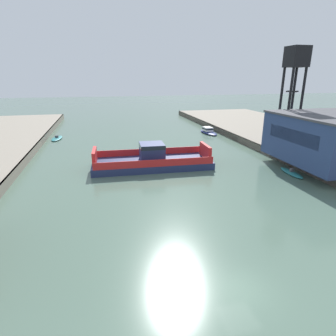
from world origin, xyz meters
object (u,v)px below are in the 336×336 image
Objects in this scene: crane_tower at (295,71)px; moored_boat_mid_left at (57,138)px; warehouse_shed at (334,138)px; chain_ferry at (152,160)px; moored_boat_near_left at (292,173)px; moored_boat_near_right at (208,131)px.

moored_boat_mid_left is at bearing 149.79° from crane_tower.
warehouse_shed is 0.91× the size of crane_tower.
chain_ferry is at bearing -55.62° from moored_boat_mid_left.
moored_boat_near_left is at bearing -119.47° from crane_tower.
moored_boat_near_left is 8.78m from warehouse_shed.
moored_boat_mid_left is (-17.78, 25.98, -0.97)m from chain_ferry.
warehouse_shed is at bearing 6.88° from moored_boat_near_left.
warehouse_shed reaches higher than chain_ferry.
crane_tower is at bearing -30.21° from moored_boat_mid_left.
crane_tower reaches higher than moored_boat_mid_left.
chain_ferry is 3.62× the size of moored_boat_near_left.
chain_ferry is 31.49m from moored_boat_mid_left.
moored_boat_near_left is 0.83× the size of moored_boat_mid_left.
crane_tower reaches higher than chain_ferry.
warehouse_shed is at bearing -76.13° from moored_boat_near_right.
chain_ferry is 28.24m from warehouse_shed.
moored_boat_near_right is 32.97m from warehouse_shed.
moored_boat_near_left is 50.78m from moored_boat_mid_left.
moored_boat_near_right is at bearing 103.87° from warehouse_shed.
chain_ferry is 1.10× the size of crane_tower.
moored_boat_near_right is 1.26× the size of moored_boat_mid_left.
crane_tower is at bearing 60.53° from moored_boat_near_left.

